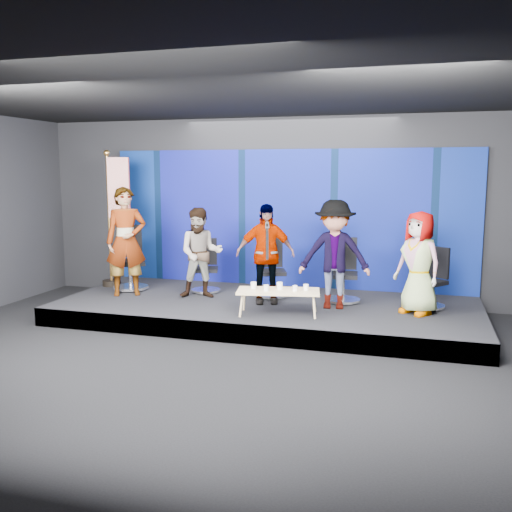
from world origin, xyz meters
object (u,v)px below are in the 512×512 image
(chair_d, at_px, (343,281))
(mug_c, at_px, (280,286))
(chair_b, at_px, (206,274))
(flag_stand, at_px, (115,215))
(chair_e, at_px, (431,288))
(panelist_e, at_px, (419,263))
(mug_b, at_px, (266,288))
(mug_e, at_px, (306,287))
(coffee_table, at_px, (278,292))
(chair_a, at_px, (130,268))
(mug_a, at_px, (254,285))
(panelist_d, at_px, (334,254))
(mug_d, at_px, (295,288))
(panelist_c, at_px, (265,254))
(panelist_a, at_px, (126,242))
(chair_c, at_px, (272,278))
(panelist_b, at_px, (201,253))

(chair_d, xyz_separation_m, mug_c, (-0.83, -1.11, 0.09))
(chair_b, distance_m, flag_stand, 2.10)
(chair_e, distance_m, panelist_e, 0.69)
(chair_b, distance_m, mug_b, 2.07)
(mug_e, bearing_deg, coffee_table, -165.79)
(chair_a, bearing_deg, mug_a, -52.71)
(panelist_d, bearing_deg, coffee_table, -144.03)
(mug_c, xyz_separation_m, mug_d, (0.26, -0.07, -0.01))
(mug_e, bearing_deg, flag_stand, 163.29)
(panelist_c, bearing_deg, mug_b, -94.67)
(chair_b, bearing_deg, panelist_a, -170.90)
(chair_c, xyz_separation_m, coffee_table, (0.43, -1.22, 0.02))
(mug_c, distance_m, flag_stand, 3.84)
(chair_c, height_order, panelist_c, panelist_c)
(mug_d, bearing_deg, chair_b, 146.69)
(mug_a, xyz_separation_m, mug_c, (0.40, 0.08, 0.00))
(coffee_table, distance_m, flag_stand, 3.88)
(chair_a, bearing_deg, panelist_b, -41.97)
(mug_c, height_order, mug_d, mug_c)
(panelist_c, relative_size, panelist_d, 0.95)
(chair_a, bearing_deg, mug_c, -48.85)
(mug_a, bearing_deg, flag_stand, 157.51)
(panelist_a, relative_size, panelist_d, 1.10)
(panelist_a, bearing_deg, chair_d, -22.41)
(panelist_b, distance_m, panelist_c, 1.19)
(chair_c, bearing_deg, chair_d, -22.75)
(mug_b, xyz_separation_m, mug_e, (0.57, 0.22, 0.00))
(panelist_a, distance_m, mug_b, 2.92)
(chair_b, bearing_deg, chair_e, -20.71)
(panelist_b, xyz_separation_m, mug_d, (1.85, -0.79, -0.36))
(chair_d, distance_m, coffee_table, 1.44)
(panelist_b, height_order, chair_c, panelist_b)
(panelist_c, xyz_separation_m, flag_stand, (-3.11, 0.56, 0.54))
(mug_a, distance_m, flag_stand, 3.50)
(coffee_table, bearing_deg, chair_e, 26.59)
(chair_b, height_order, flag_stand, flag_stand)
(chair_c, xyz_separation_m, mug_b, (0.26, -1.33, 0.10))
(panelist_a, xyz_separation_m, chair_d, (3.77, 0.55, -0.61))
(chair_c, distance_m, mug_a, 1.23)
(chair_a, relative_size, mug_c, 10.94)
(panelist_a, xyz_separation_m, mug_b, (2.78, -0.74, -0.53))
(coffee_table, bearing_deg, mug_e, 14.21)
(panelist_c, xyz_separation_m, panelist_d, (1.16, -0.04, 0.04))
(panelist_a, height_order, flag_stand, flag_stand)
(chair_d, distance_m, panelist_d, 0.72)
(panelist_c, distance_m, chair_e, 2.74)
(panelist_d, xyz_separation_m, coffee_table, (-0.75, -0.68, -0.52))
(chair_c, distance_m, mug_e, 1.40)
(chair_b, height_order, panelist_c, panelist_c)
(panelist_e, bearing_deg, panelist_b, -145.06)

